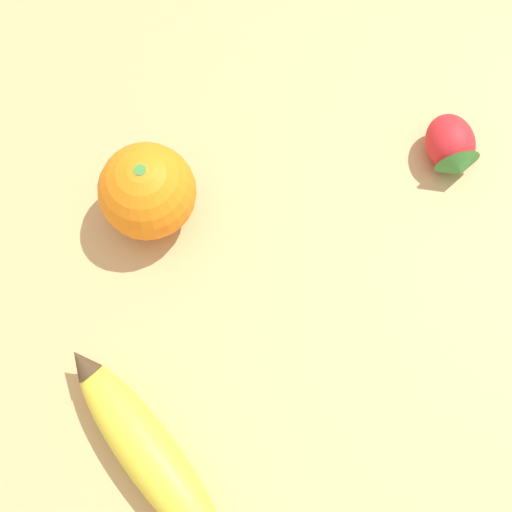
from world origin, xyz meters
name	(u,v)px	position (x,y,z in m)	size (l,w,h in m)	color
ground_plane	(300,269)	(0.00, 0.00, 0.00)	(3.00, 3.00, 0.00)	tan
banana	(148,453)	(0.15, 0.12, 0.02)	(0.12, 0.19, 0.04)	yellow
orange	(147,192)	(0.11, -0.08, 0.04)	(0.08, 0.08, 0.08)	orange
strawberry	(452,147)	(-0.16, -0.07, 0.02)	(0.04, 0.06, 0.04)	red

